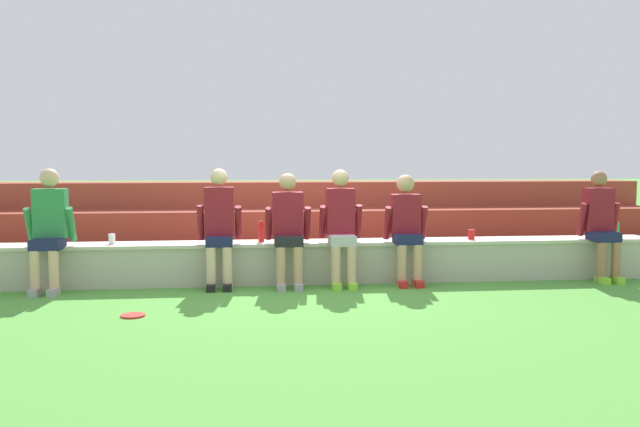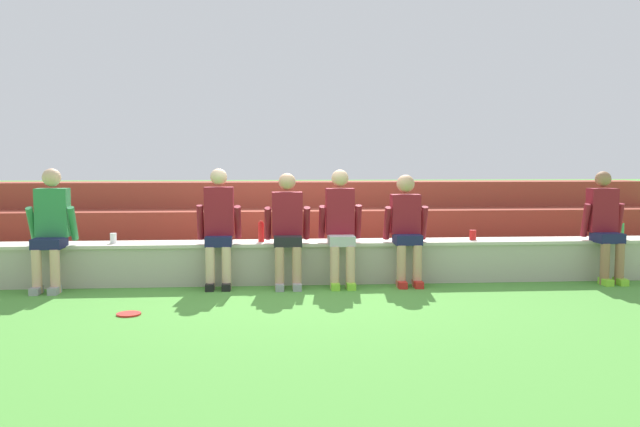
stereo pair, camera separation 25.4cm
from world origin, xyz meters
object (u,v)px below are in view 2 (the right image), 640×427
(person_left_of_center, at_px, (219,224))
(person_far_right, at_px, (406,225))
(person_far_left, at_px, (51,225))
(water_bottle_mid_right, at_px, (621,231))
(person_right_of_center, at_px, (341,224))
(frisbee, at_px, (129,314))
(person_rightmost_edge, at_px, (605,224))
(plastic_cup_right_end, at_px, (473,235))
(plastic_cup_middle, at_px, (113,238))
(person_center, at_px, (287,226))
(water_bottle_near_right, at_px, (261,232))

(person_left_of_center, bearing_deg, person_far_right, -0.20)
(person_far_left, bearing_deg, water_bottle_mid_right, 1.71)
(person_left_of_center, distance_m, person_far_right, 2.26)
(person_far_left, bearing_deg, person_right_of_center, 0.05)
(person_far_right, xyz_separation_m, frisbee, (-3.05, -1.38, -0.71))
(frisbee, bearing_deg, person_rightmost_edge, 13.89)
(person_left_of_center, distance_m, plastic_cup_right_end, 3.17)
(person_far_right, relative_size, frisbee, 5.65)
(person_far_left, distance_m, plastic_cup_middle, 0.72)
(plastic_cup_right_end, bearing_deg, person_far_left, -177.35)
(water_bottle_mid_right, xyz_separation_m, plastic_cup_middle, (-6.38, 0.05, -0.04))
(person_far_left, height_order, plastic_cup_right_end, person_far_left)
(person_left_of_center, xyz_separation_m, person_rightmost_edge, (4.77, -0.02, -0.03))
(person_right_of_center, bearing_deg, person_left_of_center, 179.30)
(water_bottle_mid_right, distance_m, plastic_cup_middle, 6.38)
(person_center, relative_size, plastic_cup_middle, 11.09)
(plastic_cup_middle, bearing_deg, person_rightmost_edge, -2.38)
(water_bottle_near_right, relative_size, frisbee, 1.09)
(water_bottle_mid_right, distance_m, frisbee, 6.11)
(person_right_of_center, bearing_deg, plastic_cup_middle, 174.73)
(person_center, bearing_deg, person_right_of_center, 1.14)
(person_center, bearing_deg, person_left_of_center, 177.86)
(person_far_left, height_order, person_right_of_center, person_far_left)
(person_far_left, bearing_deg, plastic_cup_middle, 21.46)
(person_center, bearing_deg, frisbee, -139.68)
(person_right_of_center, xyz_separation_m, plastic_cup_right_end, (1.70, 0.23, -0.17))
(person_far_left, height_order, frisbee, person_far_left)
(water_bottle_near_right, bearing_deg, frisbee, -128.13)
(person_left_of_center, distance_m, person_right_of_center, 1.46)
(person_rightmost_edge, bearing_deg, frisbee, -166.11)
(person_rightmost_edge, relative_size, plastic_cup_middle, 11.23)
(person_far_left, height_order, water_bottle_mid_right, person_far_left)
(person_far_left, relative_size, plastic_cup_right_end, 11.45)
(person_far_right, height_order, person_rightmost_edge, person_rightmost_edge)
(water_bottle_near_right, xyz_separation_m, plastic_cup_middle, (-1.79, -0.01, -0.06))
(person_right_of_center, relative_size, plastic_cup_right_end, 11.30)
(person_left_of_center, xyz_separation_m, person_center, (0.82, -0.03, -0.03))
(water_bottle_near_right, xyz_separation_m, plastic_cup_right_end, (2.66, -0.03, -0.06))
(plastic_cup_middle, bearing_deg, person_far_left, -158.54)
(person_far_right, height_order, plastic_cup_middle, person_far_right)
(frisbee, bearing_deg, water_bottle_mid_right, 15.05)
(person_right_of_center, bearing_deg, frisbee, -148.55)
(plastic_cup_middle, xyz_separation_m, plastic_cup_right_end, (4.45, -0.02, 0.00))
(person_far_right, relative_size, plastic_cup_middle, 10.91)
(frisbee, bearing_deg, person_center, 40.32)
(person_center, bearing_deg, water_bottle_mid_right, 2.95)
(person_far_left, height_order, water_bottle_near_right, person_far_left)
(person_center, xyz_separation_m, person_far_right, (1.45, 0.02, -0.00))
(person_center, relative_size, person_right_of_center, 0.97)
(person_right_of_center, distance_m, water_bottle_mid_right, 3.64)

